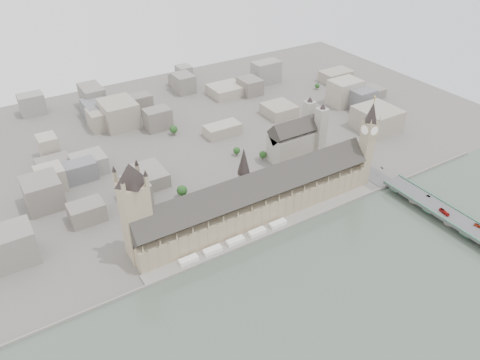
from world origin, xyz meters
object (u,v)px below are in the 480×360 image
palace_of_westminster (255,198)px  westminster_abbey (297,139)px  elizabeth_tower (368,138)px  westminster_bridge (444,215)px  car_approach (382,168)px  red_bus_north (444,212)px  red_bus_south (479,226)px  car_silver (428,196)px  victoria_tower (135,207)px

palace_of_westminster → westminster_abbey: size_ratio=3.90×
elizabeth_tower → westminster_bridge: size_ratio=0.33×
westminster_bridge → westminster_abbey: size_ratio=4.78×
westminster_abbey → car_approach: 106.94m
elizabeth_tower → red_bus_north: 108.98m
red_bus_south → car_approach: (0.60, 127.40, -0.67)m
westminster_bridge → red_bus_south: 34.88m
westminster_abbey → car_silver: 166.40m
red_bus_north → red_bus_south: size_ratio=1.26×
westminster_abbey → red_bus_south: 224.07m
elizabeth_tower → red_bus_south: size_ratio=11.20×
palace_of_westminster → car_approach: palace_of_westminster is taller
palace_of_westminster → westminster_bridge: 195.05m
victoria_tower → red_bus_south: (290.17, -147.22, -43.62)m
westminster_bridge → car_silver: car_silver is taller
car_silver → westminster_abbey: bearing=95.1°
elizabeth_tower → car_silver: bearing=-66.1°
westminster_bridge → red_bus_north: size_ratio=26.91×
car_approach → car_silver: bearing=-85.6°
palace_of_westminster → victoria_tower: victoria_tower is taller
westminster_bridge → car_approach: bearing=85.9°
victoria_tower → car_silver: size_ratio=24.00×
palace_of_westminster → red_bus_north: 191.83m
red_bus_south → car_silver: red_bus_south is taller
elizabeth_tower → westminster_bridge: 111.81m
westminster_bridge → car_approach: (6.77, 93.68, 5.79)m
westminster_abbey → car_silver: westminster_abbey is taller
westminster_bridge → westminster_abbey: 190.56m
red_bus_south → elizabeth_tower: bearing=89.1°
elizabeth_tower → red_bus_north: size_ratio=8.90×
palace_of_westminster → victoria_tower: size_ratio=2.65×
palace_of_westminster → red_bus_north: palace_of_westminster is taller
palace_of_westminster → elizabeth_tower: (138.00, -11.70, 35.38)m
victoria_tower → car_approach: (290.77, -19.82, -44.29)m
victoria_tower → red_bus_north: bearing=-22.3°
red_bus_north → red_bus_south: bearing=-63.8°
westminster_bridge → red_bus_south: size_ratio=33.88×
victoria_tower → red_bus_north: size_ratio=8.28×
palace_of_westminster → red_bus_south: palace_of_westminster is taller
elizabeth_tower → red_bus_south: (30.17, -129.22, -46.50)m
car_silver → palace_of_westminster: bearing=139.4°
car_silver → red_bus_south: bearing=-105.3°
elizabeth_tower → red_bus_north: (19.91, -96.70, -46.15)m
elizabeth_tower → red_bus_south: 140.61m
victoria_tower → car_approach: victoria_tower is taller
elizabeth_tower → car_silver: size_ratio=25.80×
victoria_tower → car_approach: bearing=-3.9°
westminster_bridge → car_silver: (6.36, 26.97, 5.81)m
elizabeth_tower → red_bus_south: bearing=-76.9°
elizabeth_tower → westminster_bridge: bearing=-75.9°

